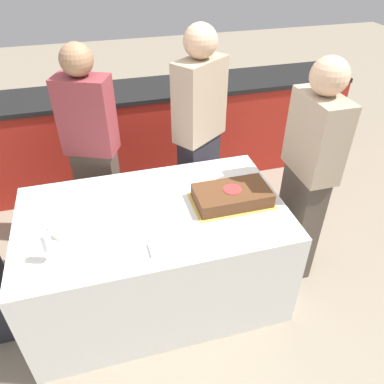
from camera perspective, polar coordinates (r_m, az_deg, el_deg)
The scene contains 11 objects.
ground_plane at distance 2.79m, azimuth -5.07°, elevation -14.82°, with size 14.00×14.00×0.00m, color gray.
back_counter at distance 3.72m, azimuth -10.16°, elevation 8.38°, with size 4.40×0.58×0.92m.
dining_table at distance 2.52m, azimuth -5.52°, elevation -9.53°, with size 1.61×0.95×0.74m.
cake at distance 2.32m, azimuth 6.10°, elevation -0.55°, with size 0.50×0.30×0.09m.
plate_stack at distance 2.24m, azimuth -18.57°, elevation -5.08°, with size 0.19×0.19×0.04m.
wine_glass at distance 2.01m, azimuth -21.26°, elevation -7.25°, with size 0.07×0.07×0.19m.
side_plate_near_cake at distance 2.55m, azimuth 1.93°, elevation 2.29°, with size 0.18×0.18×0.00m.
utensil_pile at distance 2.02m, azimuth -4.77°, elevation -8.51°, with size 0.12×0.10×0.02m.
person_cutting_cake at distance 2.86m, azimuth 1.12°, elevation 9.05°, with size 0.44×0.40×1.64m.
person_seated_right at distance 2.54m, azimuth 17.23°, elevation 2.49°, with size 0.22×0.39×1.58m.
person_standing_back at distance 2.79m, azimuth -14.88°, elevation 6.10°, with size 0.41×0.32×1.57m.
Camera 1 is at (-0.23, -1.74, 2.17)m, focal length 35.00 mm.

